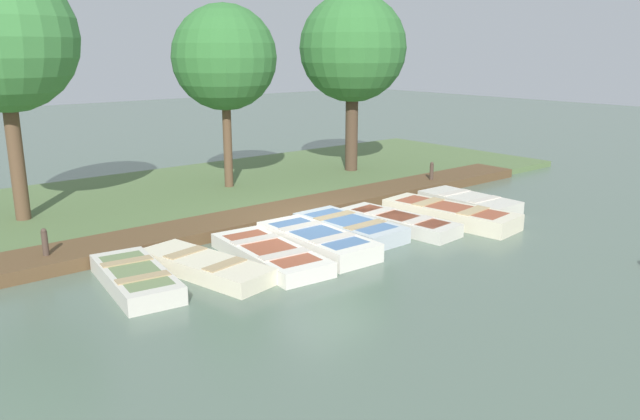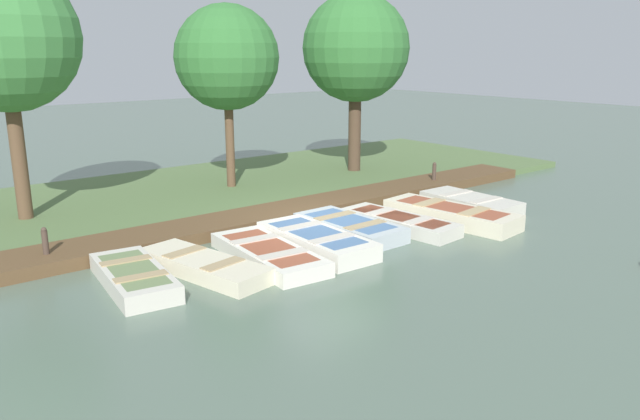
{
  "view_description": "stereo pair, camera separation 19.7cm",
  "coord_description": "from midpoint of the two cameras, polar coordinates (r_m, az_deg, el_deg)",
  "views": [
    {
      "loc": [
        11.29,
        -9.44,
        4.31
      ],
      "look_at": [
        0.43,
        -0.47,
        0.65
      ],
      "focal_mm": 35.0,
      "sensor_mm": 36.0,
      "label": 1
    },
    {
      "loc": [
        11.41,
        -9.28,
        4.31
      ],
      "look_at": [
        0.43,
        -0.47,
        0.65
      ],
      "focal_mm": 35.0,
      "sensor_mm": 36.0,
      "label": 2
    }
  ],
  "objects": [
    {
      "name": "ground_plane",
      "position": [
        15.33,
        0.73,
        -1.76
      ],
      "size": [
        80.0,
        80.0,
        0.0
      ],
      "primitive_type": "plane",
      "color": "#566B5B"
    },
    {
      "name": "shore_bank",
      "position": [
        19.31,
        -8.75,
        1.8
      ],
      "size": [
        8.0,
        24.0,
        0.2
      ],
      "color": "#567042",
      "rests_on": "ground_plane"
    },
    {
      "name": "dock_walkway",
      "position": [
        16.42,
        -2.56,
        -0.16
      ],
      "size": [
        1.42,
        18.23,
        0.28
      ],
      "color": "brown",
      "rests_on": "ground_plane"
    },
    {
      "name": "rowboat_0",
      "position": [
        12.17,
        -16.21,
        -5.89
      ],
      "size": [
        2.79,
        1.37,
        0.36
      ],
      "rotation": [
        0.0,
        0.0,
        -0.13
      ],
      "color": "beige",
      "rests_on": "ground_plane"
    },
    {
      "name": "rowboat_1",
      "position": [
        12.51,
        -10.15,
        -5.01
      ],
      "size": [
        3.16,
        1.58,
        0.34
      ],
      "rotation": [
        0.0,
        0.0,
        0.21
      ],
      "color": "beige",
      "rests_on": "ground_plane"
    },
    {
      "name": "rowboat_2",
      "position": [
        13.07,
        -4.29,
        -3.98
      ],
      "size": [
        3.26,
        1.43,
        0.33
      ],
      "rotation": [
        0.0,
        0.0,
        -0.08
      ],
      "color": "silver",
      "rests_on": "ground_plane"
    },
    {
      "name": "rowboat_3",
      "position": [
        13.74,
        0.06,
        -2.8
      ],
      "size": [
        3.07,
        1.29,
        0.42
      ],
      "rotation": [
        0.0,
        0.0,
        -0.03
      ],
      "color": "silver",
      "rests_on": "ground_plane"
    },
    {
      "name": "rowboat_4",
      "position": [
        14.83,
        3.09,
        -1.59
      ],
      "size": [
        2.81,
        1.29,
        0.38
      ],
      "rotation": [
        0.0,
        0.0,
        0.02
      ],
      "color": "#B2BCC1",
      "rests_on": "ground_plane"
    },
    {
      "name": "rowboat_5",
      "position": [
        15.47,
        7.63,
        -1.09
      ],
      "size": [
        3.17,
        1.27,
        0.34
      ],
      "rotation": [
        0.0,
        0.0,
        0.1
      ],
      "color": "beige",
      "rests_on": "ground_plane"
    },
    {
      "name": "rowboat_6",
      "position": [
        16.23,
        12.21,
        -0.39
      ],
      "size": [
        3.59,
        1.57,
        0.43
      ],
      "rotation": [
        0.0,
        0.0,
        0.13
      ],
      "color": "beige",
      "rests_on": "ground_plane"
    },
    {
      "name": "rowboat_7",
      "position": [
        17.62,
        13.91,
        0.63
      ],
      "size": [
        2.72,
        1.24,
        0.4
      ],
      "rotation": [
        0.0,
        0.0,
        -0.02
      ],
      "color": "beige",
      "rests_on": "ground_plane"
    },
    {
      "name": "mooring_post_near",
      "position": [
        13.72,
        -23.41,
        -3.12
      ],
      "size": [
        0.12,
        0.12,
        0.84
      ],
      "color": "#47382D",
      "rests_on": "ground_plane"
    },
    {
      "name": "mooring_post_far",
      "position": [
        20.06,
        10.66,
        3.14
      ],
      "size": [
        0.12,
        0.12,
        0.84
      ],
      "color": "#47382D",
      "rests_on": "ground_plane"
    },
    {
      "name": "park_tree_far_left",
      "position": [
        16.69,
        -26.6,
        13.81
      ],
      "size": [
        3.47,
        3.47,
        6.29
      ],
      "color": "brown",
      "rests_on": "ground_plane"
    },
    {
      "name": "park_tree_left",
      "position": [
        18.94,
        -8.21,
        13.59
      ],
      "size": [
        3.08,
        3.08,
        5.59
      ],
      "color": "brown",
      "rests_on": "ground_plane"
    },
    {
      "name": "park_tree_center",
      "position": [
        21.4,
        3.56,
        14.49
      ],
      "size": [
        3.57,
        3.57,
        6.11
      ],
      "color": "#4C3828",
      "rests_on": "ground_plane"
    }
  ]
}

